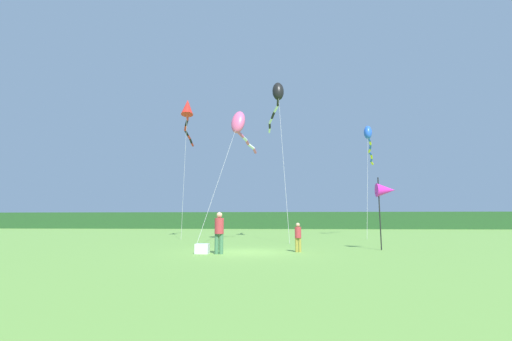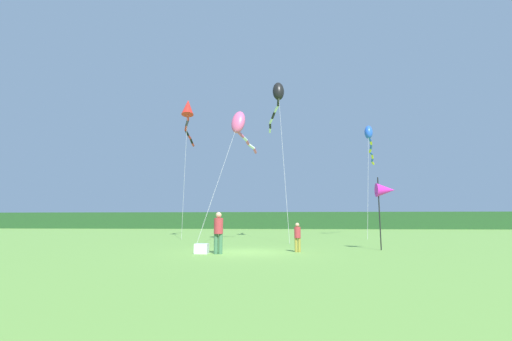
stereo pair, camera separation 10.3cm
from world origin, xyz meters
TOP-DOWN VIEW (x-y plane):
  - ground_plane at (0.00, 0.00)m, footprint 120.00×120.00m
  - distant_treeline at (0.00, 45.00)m, footprint 108.00×2.14m
  - person_adult at (-1.04, -0.97)m, footprint 0.39×0.39m
  - person_child at (2.41, 0.27)m, footprint 0.29×0.29m
  - cooler_box at (-1.80, -0.87)m, footprint 0.58×0.44m
  - banner_flag_pole at (6.86, 1.72)m, footprint 0.90×0.70m
  - kite_black at (1.32, 10.96)m, footprint 1.76×10.39m
  - kite_red at (-6.43, 12.23)m, footprint 1.86×8.27m
  - kite_blue at (10.00, 17.40)m, footprint 3.67×11.30m
  - kite_rainbow at (-1.32, 7.52)m, footprint 2.68×8.08m

SIDE VIEW (x-z plane):
  - ground_plane at x=0.00m, z-range 0.00..0.00m
  - cooler_box at x=-1.80m, z-range 0.00..0.43m
  - person_child at x=2.41m, z-range 0.08..1.41m
  - person_adult at x=-1.04m, z-range 0.11..1.90m
  - distant_treeline at x=0.00m, z-range 0.00..2.89m
  - banner_flag_pole at x=6.86m, z-range 1.11..4.70m
  - kite_rainbow at x=-1.32m, z-range 3.54..12.77m
  - kite_blue at x=10.00m, z-range 4.14..14.60m
  - kite_red at x=-6.43m, z-range 4.88..16.62m
  - kite_black at x=1.32m, z-range 5.17..17.68m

